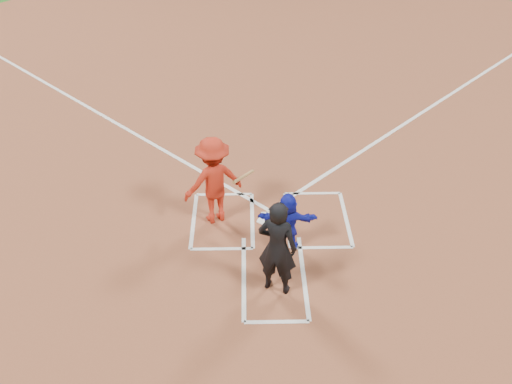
{
  "coord_description": "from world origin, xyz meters",
  "views": [
    {
      "loc": [
        -0.48,
        -9.35,
        7.34
      ],
      "look_at": [
        -0.3,
        -0.4,
        1.0
      ],
      "focal_mm": 40.0,
      "sensor_mm": 36.0,
      "label": 1
    }
  ],
  "objects_px": {
    "home_plate": "(270,219)",
    "catcher": "(287,222)",
    "batter_at_plate": "(214,181)",
    "umpire": "(277,248)"
  },
  "relations": [
    {
      "from": "catcher",
      "to": "batter_at_plate",
      "type": "height_order",
      "value": "batter_at_plate"
    },
    {
      "from": "home_plate",
      "to": "catcher",
      "type": "distance_m",
      "value": 1.11
    },
    {
      "from": "catcher",
      "to": "umpire",
      "type": "distance_m",
      "value": 1.19
    },
    {
      "from": "umpire",
      "to": "home_plate",
      "type": "bearing_deg",
      "value": -69.44
    },
    {
      "from": "home_plate",
      "to": "catcher",
      "type": "xyz_separation_m",
      "value": [
        0.29,
        -0.88,
        0.61
      ]
    },
    {
      "from": "catcher",
      "to": "batter_at_plate",
      "type": "relative_size",
      "value": 0.65
    },
    {
      "from": "home_plate",
      "to": "umpire",
      "type": "bearing_deg",
      "value": 90.92
    },
    {
      "from": "home_plate",
      "to": "umpire",
      "type": "xyz_separation_m",
      "value": [
        0.03,
        -1.99,
        0.94
      ]
    },
    {
      "from": "umpire",
      "to": "batter_at_plate",
      "type": "bearing_deg",
      "value": -40.68
    },
    {
      "from": "home_plate",
      "to": "batter_at_plate",
      "type": "distance_m",
      "value": 1.48
    }
  ]
}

